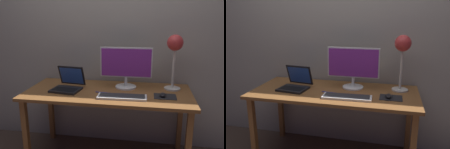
# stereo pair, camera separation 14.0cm
# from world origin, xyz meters

# --- Properties ---
(back_wall) EXTENTS (4.80, 0.06, 2.60)m
(back_wall) POSITION_xyz_m (0.00, 0.40, 1.30)
(back_wall) COLOR #9E998E
(back_wall) RESTS_ON ground
(desk) EXTENTS (1.60, 0.70, 0.74)m
(desk) POSITION_xyz_m (0.00, 0.00, 0.66)
(desk) COLOR brown
(desk) RESTS_ON ground
(monitor) EXTENTS (0.52, 0.21, 0.41)m
(monitor) POSITION_xyz_m (0.16, 0.14, 0.97)
(monitor) COLOR silver
(monitor) RESTS_ON desk
(keyboard_main) EXTENTS (0.44, 0.15, 0.03)m
(keyboard_main) POSITION_xyz_m (0.16, -0.17, 0.75)
(keyboard_main) COLOR silver
(keyboard_main) RESTS_ON desk
(laptop) EXTENTS (0.31, 0.31, 0.22)m
(laptop) POSITION_xyz_m (-0.40, -0.00, 0.80)
(laptop) COLOR black
(laptop) RESTS_ON desk
(desk_lamp) EXTENTS (0.16, 0.16, 0.54)m
(desk_lamp) POSITION_xyz_m (0.62, 0.16, 1.15)
(desk_lamp) COLOR beige
(desk_lamp) RESTS_ON desk
(mousepad) EXTENTS (0.20, 0.16, 0.00)m
(mousepad) POSITION_xyz_m (0.54, -0.08, 0.74)
(mousepad) COLOR black
(mousepad) RESTS_ON desk
(mouse) EXTENTS (0.06, 0.10, 0.03)m
(mouse) POSITION_xyz_m (0.52, -0.09, 0.76)
(mouse) COLOR black
(mouse) RESTS_ON mousepad
(pen) EXTENTS (0.14, 0.02, 0.01)m
(pen) POSITION_xyz_m (-0.04, -0.07, 0.74)
(pen) COLOR #2633A5
(pen) RESTS_ON desk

